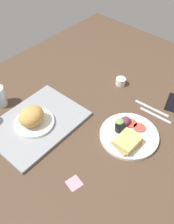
# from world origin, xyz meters

# --- Properties ---
(ground_plane) EXTENTS (1.90, 1.50, 0.03)m
(ground_plane) POSITION_xyz_m (0.00, 0.00, -0.01)
(ground_plane) COLOR #4C3828
(serving_tray) EXTENTS (0.46, 0.34, 0.02)m
(serving_tray) POSITION_xyz_m (-0.18, 0.18, 0.01)
(serving_tray) COLOR gray
(serving_tray) RESTS_ON ground_plane
(bread_plate_near) EXTENTS (0.19, 0.19, 0.10)m
(bread_plate_near) POSITION_xyz_m (-0.19, 0.18, 0.06)
(bread_plate_near) COLOR white
(bread_plate_near) RESTS_ON serving_tray
(plate_with_salad) EXTENTS (0.27, 0.27, 0.05)m
(plate_with_salad) POSITION_xyz_m (0.06, -0.19, 0.02)
(plate_with_salad) COLOR white
(plate_with_salad) RESTS_ON ground_plane
(espresso_cup) EXTENTS (0.06, 0.06, 0.04)m
(espresso_cup) POSITION_xyz_m (0.34, 0.06, 0.02)
(espresso_cup) COLOR silver
(espresso_cup) RESTS_ON ground_plane
(fork) EXTENTS (0.03, 0.17, 0.01)m
(fork) POSITION_xyz_m (0.26, -0.22, 0.00)
(fork) COLOR #B7B7BC
(fork) RESTS_ON ground_plane
(knife) EXTENTS (0.03, 0.19, 0.01)m
(knife) POSITION_xyz_m (0.29, -0.18, 0.00)
(knife) COLOR #B7B7BC
(knife) RESTS_ON ground_plane
(cell_phone) EXTENTS (0.16, 0.11, 0.01)m
(cell_phone) POSITION_xyz_m (0.41, -0.24, 0.00)
(cell_phone) COLOR black
(cell_phone) RESTS_ON ground_plane
(sticky_note) EXTENTS (0.07, 0.07, 0.00)m
(sticky_note) POSITION_xyz_m (-0.28, -0.17, 0.00)
(sticky_note) COLOR pink
(sticky_note) RESTS_ON ground_plane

